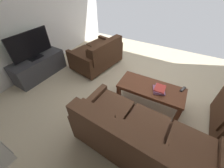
# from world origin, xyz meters

# --- Properties ---
(ground_plane) EXTENTS (5.53, 5.05, 0.01)m
(ground_plane) POSITION_xyz_m (0.00, 0.00, -0.00)
(ground_plane) COLOR beige
(wall_right) EXTENTS (0.12, 5.05, 2.69)m
(wall_right) POSITION_xyz_m (2.77, 0.00, 1.35)
(wall_right) COLOR silver
(wall_right) RESTS_ON ground
(sofa_main) EXTENTS (1.97, 1.00, 0.91)m
(sofa_main) POSITION_xyz_m (-0.40, 1.30, 0.38)
(sofa_main) COLOR black
(sofa_main) RESTS_ON ground
(loveseat_near) EXTENTS (1.07, 1.40, 0.79)m
(loveseat_near) POSITION_xyz_m (1.38, -0.45, 0.34)
(loveseat_near) COLOR black
(loveseat_near) RESTS_ON ground
(coffee_table) EXTENTS (1.22, 0.54, 0.43)m
(coffee_table) POSITION_xyz_m (-0.25, 0.24, 0.37)
(coffee_table) COLOR brown
(coffee_table) RESTS_ON ground
(tv_stand) EXTENTS (0.55, 1.27, 0.50)m
(tv_stand) POSITION_xyz_m (2.44, 0.59, 0.25)
(tv_stand) COLOR #38383D
(tv_stand) RESTS_ON ground
(flat_tv) EXTENTS (0.22, 0.95, 0.61)m
(flat_tv) POSITION_xyz_m (2.44, 0.60, 0.82)
(flat_tv) COLOR black
(flat_tv) RESTS_ON tv_stand
(book_stack) EXTENTS (0.27, 0.29, 0.07)m
(book_stack) POSITION_xyz_m (-0.40, 0.26, 0.47)
(book_stack) COLOR #996699
(book_stack) RESTS_ON coffee_table
(tv_remote) EXTENTS (0.10, 0.17, 0.02)m
(tv_remote) POSITION_xyz_m (-0.78, 0.03, 0.44)
(tv_remote) COLOR black
(tv_remote) RESTS_ON coffee_table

